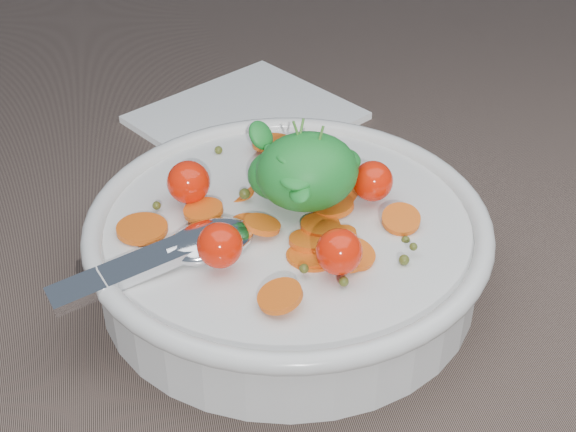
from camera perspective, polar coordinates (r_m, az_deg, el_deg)
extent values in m
plane|color=brown|center=(0.58, 0.65, -3.93)|extent=(6.00, 6.00, 0.00)
cylinder|color=silver|center=(0.56, 0.00, -2.50)|extent=(0.26, 0.26, 0.05)
torus|color=silver|center=(0.55, 0.00, -0.42)|extent=(0.28, 0.28, 0.01)
cylinder|color=silver|center=(0.57, 0.00, -4.24)|extent=(0.13, 0.13, 0.01)
cylinder|color=brown|center=(0.56, 0.00, -2.50)|extent=(0.24, 0.24, 0.04)
cylinder|color=orange|center=(0.53, 2.99, -2.16)|extent=(0.04, 0.04, 0.01)
cylinder|color=orange|center=(0.52, 1.51, -2.89)|extent=(0.03, 0.03, 0.01)
cylinder|color=orange|center=(0.52, 1.76, -3.07)|extent=(0.04, 0.04, 0.01)
cylinder|color=orange|center=(0.54, -10.34, -0.90)|extent=(0.04, 0.04, 0.01)
cylinder|color=orange|center=(0.53, 1.53, -1.79)|extent=(0.04, 0.04, 0.01)
cylinder|color=orange|center=(0.54, 2.32, -0.71)|extent=(0.04, 0.04, 0.01)
cylinder|color=orange|center=(0.47, -0.58, -5.71)|extent=(0.04, 0.04, 0.01)
cylinder|color=orange|center=(0.54, 8.05, -0.22)|extent=(0.04, 0.03, 0.01)
cylinder|color=orange|center=(0.58, -3.69, 1.41)|extent=(0.03, 0.03, 0.02)
cylinder|color=orange|center=(0.56, 3.20, 0.74)|extent=(0.04, 0.04, 0.01)
cylinder|color=orange|center=(0.53, -1.86, -0.62)|extent=(0.03, 0.03, 0.01)
cylinder|color=orange|center=(0.53, 3.60, -1.54)|extent=(0.03, 0.03, 0.01)
cylinder|color=orange|center=(0.62, -1.19, 5.24)|extent=(0.04, 0.04, 0.01)
cylinder|color=orange|center=(0.58, 4.49, 1.86)|extent=(0.04, 0.04, 0.01)
cylinder|color=orange|center=(0.51, 4.83, -2.69)|extent=(0.03, 0.03, 0.01)
cylinder|color=orange|center=(0.51, 3.88, -2.82)|extent=(0.04, 0.04, 0.01)
cylinder|color=orange|center=(0.54, -3.07, -0.93)|extent=(0.03, 0.03, 0.01)
cylinder|color=orange|center=(0.55, -6.04, 0.40)|extent=(0.03, 0.03, 0.01)
cylinder|color=orange|center=(0.60, 1.24, 4.17)|extent=(0.03, 0.03, 0.01)
sphere|color=#4B521B|center=(0.51, 8.26, -3.11)|extent=(0.01, 0.01, 0.01)
sphere|color=#4B521B|center=(0.49, 3.99, -4.67)|extent=(0.01, 0.01, 0.01)
sphere|color=#4B521B|center=(0.52, 8.91, -2.17)|extent=(0.01, 0.01, 0.01)
sphere|color=#4B521B|center=(0.53, -5.62, -1.09)|extent=(0.01, 0.01, 0.01)
sphere|color=#4B521B|center=(0.56, -3.11, 1.59)|extent=(0.01, 0.01, 0.01)
sphere|color=#4B521B|center=(0.50, 1.15, -3.77)|extent=(0.01, 0.01, 0.01)
sphere|color=#4B521B|center=(0.53, 8.36, -1.72)|extent=(0.01, 0.01, 0.01)
sphere|color=#4B521B|center=(0.62, 0.45, 5.47)|extent=(0.01, 0.01, 0.01)
sphere|color=#4B521B|center=(0.56, -9.32, 0.74)|extent=(0.01, 0.01, 0.01)
sphere|color=#4B521B|center=(0.59, 2.50, 3.71)|extent=(0.01, 0.01, 0.01)
sphere|color=#4B521B|center=(0.53, -8.09, -1.99)|extent=(0.01, 0.01, 0.01)
sphere|color=#4B521B|center=(0.62, -4.97, 4.70)|extent=(0.01, 0.01, 0.01)
sphere|color=red|center=(0.56, 6.04, 2.49)|extent=(0.03, 0.03, 0.03)
sphere|color=red|center=(0.58, 0.89, 4.03)|extent=(0.03, 0.03, 0.03)
sphere|color=red|center=(0.56, -7.09, 2.40)|extent=(0.03, 0.03, 0.03)
sphere|color=red|center=(0.50, -4.87, -2.09)|extent=(0.03, 0.03, 0.03)
sphere|color=red|center=(0.49, 3.65, -2.55)|extent=(0.03, 0.03, 0.03)
ellipsoid|color=green|center=(0.54, 1.36, 3.18)|extent=(0.07, 0.06, 0.05)
ellipsoid|color=green|center=(0.55, -0.79, 2.93)|extent=(0.04, 0.04, 0.03)
ellipsoid|color=green|center=(0.55, -1.27, 3.84)|extent=(0.02, 0.02, 0.01)
ellipsoid|color=green|center=(0.54, 1.76, 3.84)|extent=(0.02, 0.02, 0.02)
ellipsoid|color=green|center=(0.53, 1.79, 5.42)|extent=(0.02, 0.02, 0.01)
ellipsoid|color=green|center=(0.54, -0.77, 4.38)|extent=(0.03, 0.03, 0.02)
ellipsoid|color=green|center=(0.53, 0.72, 4.29)|extent=(0.03, 0.03, 0.02)
ellipsoid|color=green|center=(0.52, 0.99, 3.86)|extent=(0.03, 0.03, 0.02)
ellipsoid|color=green|center=(0.52, 1.45, 3.28)|extent=(0.02, 0.02, 0.01)
ellipsoid|color=green|center=(0.54, 1.45, 3.69)|extent=(0.03, 0.03, 0.02)
ellipsoid|color=green|center=(0.54, 2.63, 4.29)|extent=(0.03, 0.03, 0.02)
ellipsoid|color=green|center=(0.55, 0.39, 3.84)|extent=(0.03, 0.03, 0.03)
ellipsoid|color=green|center=(0.52, 0.60, 2.69)|extent=(0.03, 0.03, 0.01)
ellipsoid|color=green|center=(0.52, 1.18, 4.33)|extent=(0.02, 0.02, 0.02)
ellipsoid|color=green|center=(0.52, 0.05, 3.87)|extent=(0.02, 0.02, 0.02)
ellipsoid|color=green|center=(0.53, 2.56, 4.01)|extent=(0.02, 0.03, 0.03)
ellipsoid|color=green|center=(0.53, 3.15, 2.83)|extent=(0.03, 0.03, 0.02)
ellipsoid|color=green|center=(0.56, -1.21, 4.15)|extent=(0.03, 0.03, 0.02)
ellipsoid|color=green|center=(0.53, 2.06, 3.55)|extent=(0.02, 0.03, 0.02)
ellipsoid|color=green|center=(0.51, 0.83, 1.64)|extent=(0.02, 0.02, 0.01)
ellipsoid|color=green|center=(0.56, -1.94, 5.76)|extent=(0.02, 0.03, 0.03)
ellipsoid|color=green|center=(0.54, 2.14, 3.87)|extent=(0.02, 0.02, 0.02)
ellipsoid|color=green|center=(0.54, 4.09, 4.03)|extent=(0.03, 0.03, 0.02)
ellipsoid|color=green|center=(0.53, 1.74, 4.18)|extent=(0.03, 0.03, 0.02)
ellipsoid|color=green|center=(0.53, 0.93, 4.44)|extent=(0.02, 0.02, 0.02)
cylinder|color=#4C8C33|center=(0.53, 1.90, 4.16)|extent=(0.01, 0.01, 0.04)
cylinder|color=#4C8C33|center=(0.54, 0.60, 4.58)|extent=(0.01, 0.02, 0.04)
cylinder|color=#4C8C33|center=(0.54, 1.10, 4.65)|extent=(0.01, 0.01, 0.04)
ellipsoid|color=silver|center=(0.52, -5.59, -1.79)|extent=(0.07, 0.06, 0.02)
cube|color=silver|center=(0.51, -10.47, -3.48)|extent=(0.12, 0.06, 0.02)
cylinder|color=silver|center=(0.51, -7.53, -2.35)|extent=(0.02, 0.02, 0.01)
cube|color=white|center=(0.77, -3.00, 7.01)|extent=(0.24, 0.23, 0.01)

